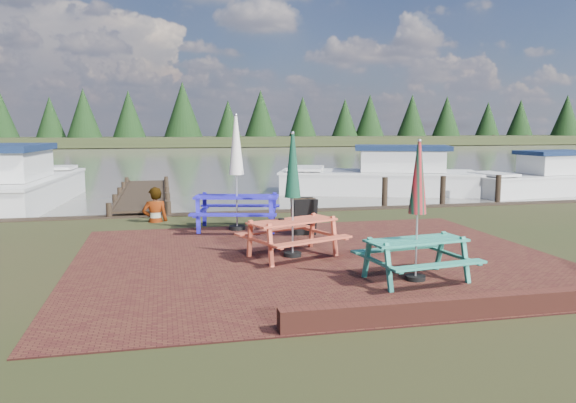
% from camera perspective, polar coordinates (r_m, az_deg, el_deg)
% --- Properties ---
extents(ground, '(120.00, 120.00, 0.00)m').
position_cam_1_polar(ground, '(9.74, 4.65, -7.21)').
color(ground, black).
rests_on(ground, ground).
extents(paving, '(9.00, 7.50, 0.02)m').
position_cam_1_polar(paving, '(10.66, 3.05, -5.82)').
color(paving, '#3A1512').
rests_on(paving, ground).
extents(brick_wall, '(6.21, 1.79, 0.30)m').
position_cam_1_polar(brick_wall, '(8.55, 23.75, -8.92)').
color(brick_wall, '#4C1E16').
rests_on(brick_wall, ground).
extents(water, '(120.00, 60.00, 0.02)m').
position_cam_1_polar(water, '(46.14, -9.09, 4.47)').
color(water, '#434039').
rests_on(water, ground).
extents(far_treeline, '(120.00, 10.00, 8.10)m').
position_cam_1_polar(far_treeline, '(75.04, -10.53, 8.14)').
color(far_treeline, black).
rests_on(far_treeline, ground).
extents(picnic_table_teal, '(1.82, 1.67, 2.27)m').
position_cam_1_polar(picnic_table_teal, '(9.25, 12.94, -3.13)').
color(picnic_table_teal, '#28836D').
rests_on(picnic_table_teal, ground).
extents(picnic_table_red, '(2.15, 2.05, 2.37)m').
position_cam_1_polar(picnic_table_red, '(10.65, 0.47, -1.33)').
color(picnic_table_red, '#BB4830').
rests_on(picnic_table_red, ground).
extents(picnic_table_blue, '(2.36, 2.20, 2.76)m').
position_cam_1_polar(picnic_table_blue, '(13.48, -5.24, 1.12)').
color(picnic_table_blue, '#1E16AB').
rests_on(picnic_table_blue, ground).
extents(chalkboard, '(0.54, 0.51, 0.86)m').
position_cam_1_polar(chalkboard, '(12.83, 1.63, -1.53)').
color(chalkboard, black).
rests_on(chalkboard, ground).
extents(jetty, '(1.76, 9.08, 1.00)m').
position_cam_1_polar(jetty, '(20.41, -14.43, 0.73)').
color(jetty, black).
rests_on(jetty, ground).
extents(boat_jetty, '(3.30, 8.13, 2.31)m').
position_cam_1_polar(boat_jetty, '(20.85, -25.78, 1.38)').
color(boat_jetty, beige).
rests_on(boat_jetty, ground).
extents(boat_near, '(8.25, 5.11, 2.11)m').
position_cam_1_polar(boat_near, '(22.80, 9.55, 2.37)').
color(boat_near, beige).
rests_on(boat_near, ground).
extents(boat_far, '(6.29, 2.89, 1.89)m').
position_cam_1_polar(boat_far, '(24.25, 24.46, 1.95)').
color(boat_far, beige).
rests_on(boat_far, ground).
extents(person, '(0.70, 0.50, 1.82)m').
position_cam_1_polar(person, '(14.99, -13.43, 1.38)').
color(person, gray).
rests_on(person, ground).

